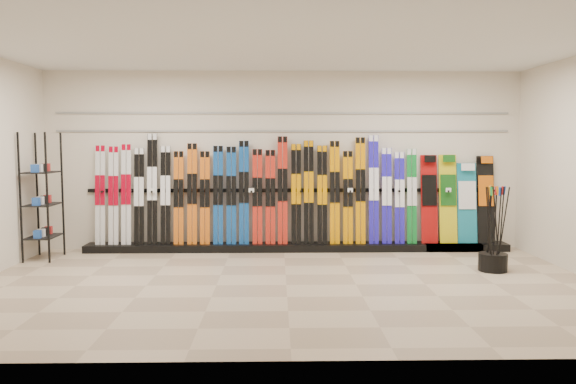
{
  "coord_description": "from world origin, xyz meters",
  "views": [
    {
      "loc": [
        -0.12,
        -7.0,
        1.8
      ],
      "look_at": [
        0.04,
        1.0,
        1.1
      ],
      "focal_mm": 35.0,
      "sensor_mm": 36.0,
      "label": 1
    }
  ],
  "objects": [
    {
      "name": "snowboards",
      "position": [
        2.93,
        2.35,
        0.84
      ],
      "size": [
        1.24,
        0.23,
        1.48
      ],
      "color": "#990C0C",
      "rests_on": "ski_rack_base"
    },
    {
      "name": "ski_rack_base",
      "position": [
        0.22,
        2.28,
        0.06
      ],
      "size": [
        8.0,
        0.4,
        0.12
      ],
      "primitive_type": "cube",
      "color": "black",
      "rests_on": "floor"
    },
    {
      "name": "ski_poles",
      "position": [
        2.92,
        0.69,
        0.61
      ],
      "size": [
        0.34,
        0.34,
        1.18
      ],
      "color": "black",
      "rests_on": "pole_bin"
    },
    {
      "name": "pole_bin",
      "position": [
        2.93,
        0.73,
        0.12
      ],
      "size": [
        0.4,
        0.4,
        0.25
      ],
      "primitive_type": "cylinder",
      "color": "black",
      "rests_on": "floor"
    },
    {
      "name": "back_wall",
      "position": [
        0.0,
        2.5,
        1.5
      ],
      "size": [
        8.0,
        0.0,
        8.0
      ],
      "primitive_type": "plane",
      "rotation": [
        1.57,
        0.0,
        0.0
      ],
      "color": "beige",
      "rests_on": "floor"
    },
    {
      "name": "slatwall_rail_1",
      "position": [
        0.0,
        2.48,
        2.3
      ],
      "size": [
        7.6,
        0.02,
        0.03
      ],
      "primitive_type": "cube",
      "color": "gray",
      "rests_on": "back_wall"
    },
    {
      "name": "slatwall_rail_0",
      "position": [
        0.0,
        2.48,
        2.0
      ],
      "size": [
        7.6,
        0.02,
        0.03
      ],
      "primitive_type": "cube",
      "color": "gray",
      "rests_on": "back_wall"
    },
    {
      "name": "ceiling",
      "position": [
        0.0,
        0.0,
        3.0
      ],
      "size": [
        8.0,
        8.0,
        0.0
      ],
      "primitive_type": "plane",
      "rotation": [
        3.14,
        0.0,
        0.0
      ],
      "color": "silver",
      "rests_on": "back_wall"
    },
    {
      "name": "skis",
      "position": [
        -0.45,
        2.31,
        0.95
      ],
      "size": [
        5.36,
        0.2,
        1.84
      ],
      "color": "silver",
      "rests_on": "ski_rack_base"
    },
    {
      "name": "floor",
      "position": [
        0.0,
        0.0,
        0.0
      ],
      "size": [
        8.0,
        8.0,
        0.0
      ],
      "primitive_type": "plane",
      "color": "#9D866C",
      "rests_on": "ground"
    },
    {
      "name": "accessory_rack",
      "position": [
        -3.75,
        1.7,
        0.98
      ],
      "size": [
        0.4,
        0.6,
        1.96
      ],
      "primitive_type": "cube",
      "color": "black",
      "rests_on": "floor"
    }
  ]
}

